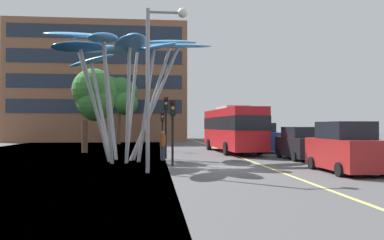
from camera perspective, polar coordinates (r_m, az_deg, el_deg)
name	(u,v)px	position (r m, az deg, el deg)	size (l,w,h in m)	color
ground	(210,169)	(19.38, 2.67, -7.20)	(120.00, 240.00, 0.10)	#4C4C4F
red_bus	(232,127)	(30.78, 5.88, -1.05)	(3.12, 10.81, 3.61)	red
leaf_sculpture	(124,53)	(24.19, -9.93, 9.56)	(10.39, 10.30, 8.43)	#9EA0A5
traffic_light_kerb_near	(173,118)	(20.28, -2.84, 0.22)	(0.28, 0.42, 3.40)	black
traffic_light_kerb_far	(166,114)	(24.77, -3.83, 0.83)	(0.28, 0.42, 3.89)	black
traffic_light_island_mid	(162,123)	(31.63, -4.34, -0.37)	(0.28, 0.42, 3.23)	black
car_parked_near	(345,149)	(18.84, 21.40, -3.91)	(2.09, 4.53, 2.28)	maroon
car_parked_mid	(301,144)	(25.27, 15.59, -3.38)	(2.05, 4.55, 2.02)	black
car_parked_far	(261,138)	(31.65, 10.07, -2.65)	(2.09, 4.18, 2.31)	navy
street_lamp	(158,66)	(17.73, -5.05, 7.84)	(1.87, 0.44, 7.42)	gray
tree_pavement_near	(94,96)	(32.23, -14.13, 3.40)	(3.46, 3.49, 6.68)	brown
tree_pavement_far	(120,94)	(45.80, -10.50, 3.72)	(4.72, 4.42, 7.80)	brown
pedestrian	(163,146)	(23.74, -4.29, -3.74)	(0.34, 0.34, 1.77)	#2D3342
backdrop_building	(104,86)	(58.15, -12.75, 4.82)	(22.97, 15.65, 15.56)	brown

